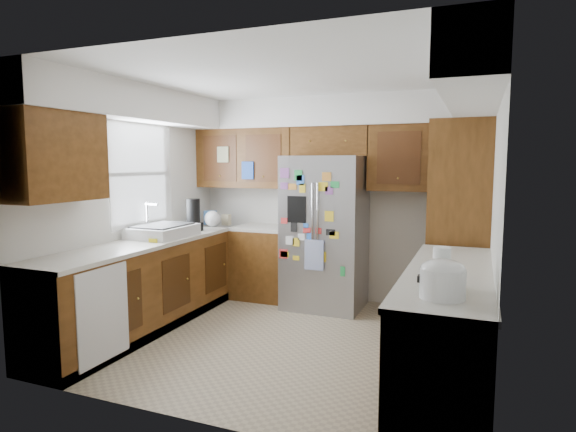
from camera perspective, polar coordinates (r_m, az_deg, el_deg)
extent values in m
plane|color=tan|center=(4.84, -0.07, -14.51)|extent=(3.60, 3.60, 0.00)
cube|color=silver|center=(6.05, 5.58, 1.84)|extent=(3.60, 0.04, 2.50)
cube|color=silver|center=(5.47, -17.85, 1.08)|extent=(0.04, 3.20, 2.50)
cube|color=silver|center=(4.22, 23.22, -0.62)|extent=(0.04, 3.20, 2.50)
cube|color=silver|center=(3.13, -11.06, -2.50)|extent=(3.60, 0.04, 2.50)
cube|color=white|center=(4.59, -0.08, 16.22)|extent=(3.60, 3.20, 0.02)
cube|color=white|center=(5.88, 5.16, 12.20)|extent=(3.60, 0.38, 0.35)
cube|color=white|center=(5.37, -16.65, 12.53)|extent=(0.38, 3.20, 0.35)
cube|color=white|center=(4.24, 21.23, 14.07)|extent=(0.38, 3.20, 0.35)
cube|color=#44270D|center=(6.29, -4.86, 6.81)|extent=(1.33, 0.34, 0.75)
cube|color=#44270D|center=(5.65, 16.33, 6.62)|extent=(1.33, 0.34, 0.75)
cube|color=#44270D|center=(4.50, -25.79, 6.37)|extent=(0.34, 0.85, 0.75)
cube|color=white|center=(5.52, -17.21, 4.79)|extent=(0.02, 0.90, 1.05)
cube|color=white|center=(5.50, -16.90, 4.79)|extent=(0.01, 1.02, 1.15)
cube|color=#1F4DB5|center=(6.08, -4.80, 5.41)|extent=(0.16, 0.02, 0.22)
cube|color=beige|center=(6.24, -7.72, 7.23)|extent=(0.16, 0.02, 0.20)
cube|color=#44270D|center=(5.19, -17.09, -8.24)|extent=(0.60, 2.60, 0.88)
cube|color=#44270D|center=(6.18, -2.70, -5.64)|extent=(0.75, 0.60, 0.88)
cube|color=silver|center=(5.10, -17.26, -3.23)|extent=(0.63, 2.60, 0.04)
cube|color=silver|center=(6.10, -2.72, -1.41)|extent=(0.75, 0.60, 0.04)
cube|color=black|center=(5.30, -16.95, -12.33)|extent=(0.60, 2.60, 0.10)
cube|color=silver|center=(4.38, -21.01, -10.87)|extent=(0.01, 0.58, 0.80)
cube|color=#44270D|center=(3.94, 18.37, -13.01)|extent=(0.60, 2.25, 0.88)
cube|color=silver|center=(3.82, 18.62, -6.47)|extent=(0.63, 2.25, 0.04)
cube|color=black|center=(4.09, 18.17, -18.18)|extent=(0.60, 2.25, 0.10)
cube|color=#44270D|center=(5.39, 19.67, -0.93)|extent=(0.60, 0.90, 2.15)
cube|color=#929297|center=(5.72, 4.43, -1.94)|extent=(0.90, 0.75, 1.80)
cylinder|color=silver|center=(5.34, 2.89, -0.90)|extent=(0.02, 0.02, 0.90)
cylinder|color=silver|center=(5.32, 3.50, -0.93)|extent=(0.02, 0.02, 0.90)
cube|color=black|center=(5.40, 1.02, 0.79)|extent=(0.22, 0.01, 0.30)
cube|color=white|center=(5.37, 3.12, -4.64)|extent=(0.22, 0.01, 0.34)
cube|color=blue|center=(5.36, 1.47, 4.27)|extent=(0.09, 0.00, 0.11)
cube|color=orange|center=(5.38, 3.78, -4.79)|extent=(0.07, 0.00, 0.07)
cube|color=red|center=(5.53, -0.55, -4.51)|extent=(0.10, 0.00, 0.11)
cube|color=yellow|center=(5.52, -0.42, -4.56)|extent=(0.10, 0.00, 0.07)
cube|color=#8C4C99|center=(5.26, 4.89, 3.01)|extent=(0.09, 0.00, 0.09)
cube|color=yellow|center=(5.48, 0.95, -5.00)|extent=(0.08, 0.00, 0.05)
cube|color=green|center=(5.36, 1.22, 4.84)|extent=(0.09, 0.00, 0.12)
cube|color=red|center=(5.34, 3.63, -1.77)|extent=(0.07, 0.00, 0.07)
cube|color=green|center=(5.23, 5.57, 3.71)|extent=(0.10, 0.00, 0.07)
cube|color=yellow|center=(5.35, 1.71, 3.31)|extent=(0.07, 0.00, 0.10)
cube|color=yellow|center=(5.28, 4.89, -0.03)|extent=(0.10, 0.00, 0.12)
cube|color=blue|center=(5.38, 2.12, -1.17)|extent=(0.06, 0.00, 0.05)
cube|color=black|center=(5.43, 0.70, -1.32)|extent=(0.08, 0.00, 0.11)
cube|color=green|center=(5.34, 6.49, -6.55)|extent=(0.05, 0.00, 0.11)
cube|color=yellow|center=(5.37, 4.11, -4.85)|extent=(0.08, 0.00, 0.11)
cube|color=black|center=(5.30, 5.06, -1.95)|extent=(0.10, 0.00, 0.07)
cube|color=yellow|center=(5.27, 4.19, 3.49)|extent=(0.10, 0.00, 0.10)
cube|color=yellow|center=(5.45, 0.95, -3.11)|extent=(0.08, 0.00, 0.10)
cube|color=white|center=(5.41, 1.58, -2.50)|extent=(0.08, 0.00, 0.07)
cube|color=red|center=(5.46, -0.47, -0.56)|extent=(0.08, 0.00, 0.07)
cube|color=#8C4C99|center=(5.43, -0.43, 3.59)|extent=(0.10, 0.00, 0.08)
cube|color=white|center=(5.47, 0.22, -2.93)|extent=(0.10, 0.00, 0.10)
cube|color=orange|center=(5.26, 4.59, 4.67)|extent=(0.10, 0.00, 0.10)
cube|color=blue|center=(5.38, 2.49, -2.59)|extent=(0.05, 0.00, 0.12)
cube|color=yellow|center=(5.29, 5.49, -2.28)|extent=(0.11, 0.00, 0.08)
cube|color=orange|center=(5.39, 0.49, 3.50)|extent=(0.10, 0.00, 0.07)
cube|color=#8C4C99|center=(5.42, -0.42, 5.12)|extent=(0.11, 0.00, 0.11)
cube|color=red|center=(5.38, 2.24, -1.71)|extent=(0.09, 0.00, 0.06)
cube|color=#44270D|center=(5.88, 5.18, 8.78)|extent=(0.96, 0.34, 0.35)
sphere|color=#2D3BC2|center=(5.98, 3.13, 11.81)|extent=(0.29, 0.29, 0.29)
cylinder|color=black|center=(5.76, 7.39, 11.30)|extent=(0.26, 0.26, 0.15)
ellipsoid|color=#333338|center=(5.77, 7.40, 12.05)|extent=(0.24, 0.24, 0.11)
cube|color=silver|center=(5.40, -14.62, -1.77)|extent=(0.52, 0.70, 0.12)
cube|color=black|center=(5.39, -14.63, -1.09)|extent=(0.44, 0.60, 0.02)
cylinder|color=silver|center=(5.50, -16.34, 0.01)|extent=(0.02, 0.02, 0.30)
cylinder|color=silver|center=(5.45, -15.89, 1.34)|extent=(0.16, 0.02, 0.02)
cube|color=yellow|center=(5.11, -15.14, -2.70)|extent=(0.10, 0.18, 0.04)
cube|color=black|center=(5.77, -11.12, -1.26)|extent=(0.18, 0.14, 0.10)
cylinder|color=black|center=(5.75, -11.16, 0.61)|extent=(0.16, 0.16, 0.28)
cylinder|color=#929297|center=(6.08, -10.96, -0.40)|extent=(0.14, 0.14, 0.20)
sphere|color=silver|center=(6.12, -8.94, -0.32)|extent=(0.20, 0.20, 0.20)
cube|color=#3F72B2|center=(6.33, -9.19, -0.20)|extent=(0.14, 0.10, 0.18)
cube|color=#BFB28C|center=(6.24, -7.31, -0.44)|extent=(0.10, 0.08, 0.14)
cylinder|color=silver|center=(5.70, -12.60, -1.34)|extent=(0.08, 0.08, 0.11)
cylinder|color=white|center=(3.04, 17.84, -7.61)|extent=(0.27, 0.27, 0.18)
ellipsoid|color=white|center=(3.02, 17.90, -5.97)|extent=(0.26, 0.26, 0.12)
cube|color=black|center=(3.04, 15.49, -7.16)|extent=(0.04, 0.06, 0.04)
cylinder|color=white|center=(3.33, 17.73, -5.70)|extent=(0.11, 0.11, 0.26)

